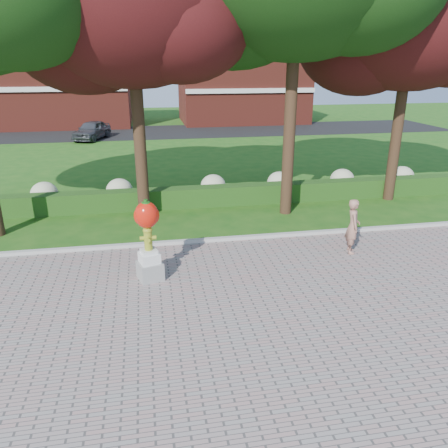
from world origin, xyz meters
The scene contains 13 objects.
ground centered at (0.00, 0.00, 0.00)m, with size 100.00×100.00×0.00m, color #1B5114.
walkway centered at (0.00, -4.00, 0.02)m, with size 40.00×14.00×0.04m, color gray.
curb centered at (0.00, 3.00, 0.07)m, with size 40.00×0.18×0.15m, color #ADADA5.
lawn_hedge centered at (0.00, 7.00, 0.40)m, with size 24.00×0.70×0.80m, color #1C4413.
hydrangea_row centered at (0.57, 8.00, 0.55)m, with size 20.10×1.10×0.99m.
street centered at (0.00, 28.00, 0.01)m, with size 50.00×8.00×0.02m, color black.
building_left centered at (-10.00, 34.00, 3.50)m, with size 14.00×8.00×7.00m, color maroon.
building_right centered at (8.00, 34.00, 3.20)m, with size 12.00×8.00×6.40m, color maroon.
tree_mid_left centered at (-2.10, 6.08, 7.30)m, with size 8.25×7.04×10.69m.
tree_far_right centered at (8.40, 6.58, 6.97)m, with size 7.88×6.72×10.21m.
hydrant_sculpture centered at (-1.89, 0.66, 1.24)m, with size 0.77×0.77×2.27m.
woman centered at (4.29, 1.38, 0.90)m, with size 0.63×0.41×1.72m, color #A5705E.
parked_car centered at (-5.79, 25.00, 0.73)m, with size 1.67×4.14×1.41m, color #3E4146.
Camera 1 is at (-1.82, -10.21, 5.60)m, focal length 35.00 mm.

